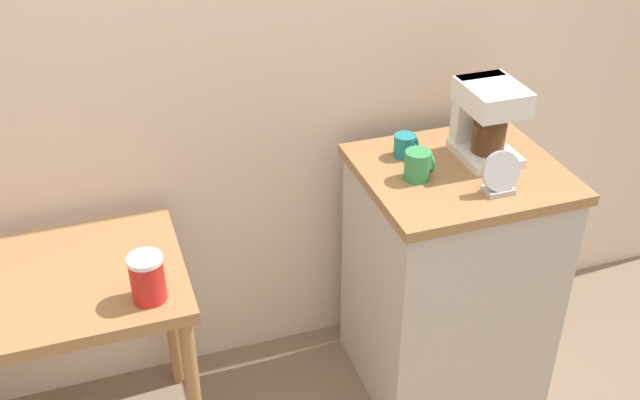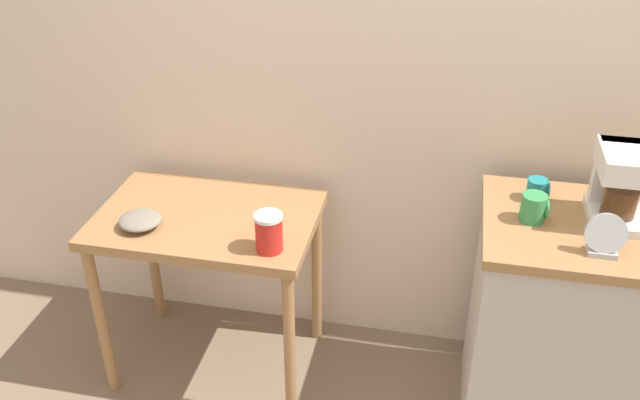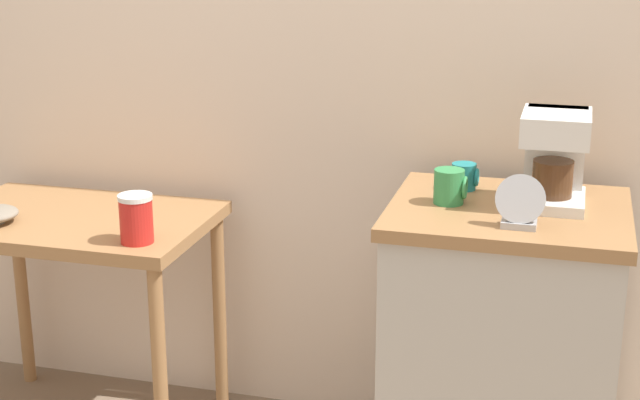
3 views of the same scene
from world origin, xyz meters
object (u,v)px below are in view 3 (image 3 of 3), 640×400
Objects in this scene: mug_dark_teal at (465,177)px; table_clock at (520,205)px; coffee_maker at (554,154)px; canister_enamel at (136,218)px; mug_tall_green at (450,187)px.

mug_dark_teal is 0.57× the size of table_clock.
coffee_maker reaches higher than table_clock.
canister_enamel is at bearing 179.18° from table_clock.
coffee_maker is 0.30m from mug_tall_green.
canister_enamel is 1.09m from table_clock.
coffee_maker reaches higher than mug_dark_teal.
mug_dark_teal reaches higher than canister_enamel.
mug_dark_teal is 0.36m from table_clock.
canister_enamel is 1.04× the size of table_clock.
canister_enamel is 0.90m from mug_tall_green.
table_clock is at bearing -0.82° from canister_enamel.
canister_enamel is 0.55× the size of coffee_maker.
coffee_maker is at bearing 73.25° from table_clock.
coffee_maker is 0.28m from mug_dark_teal.
mug_tall_green is (-0.27, -0.08, -0.09)m from coffee_maker.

